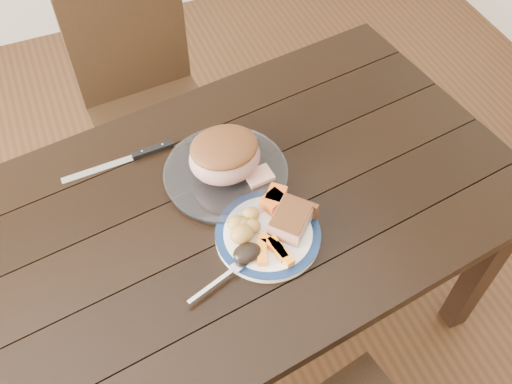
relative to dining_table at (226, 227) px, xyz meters
name	(u,v)px	position (x,y,z in m)	size (l,w,h in m)	color
ground	(234,328)	(0.00, 0.00, -0.66)	(4.00, 4.00, 0.00)	#472B16
dining_table	(226,227)	(0.00, 0.00, 0.00)	(1.71, 1.11, 0.75)	black
chair_far	(146,96)	(-0.04, 0.74, -0.13)	(0.45, 0.46, 0.93)	black
dinner_plate	(268,235)	(0.07, -0.13, 0.10)	(0.27, 0.27, 0.02)	white
plate_rim	(268,233)	(0.07, -0.13, 0.11)	(0.27, 0.27, 0.02)	#0E2047
serving_platter	(226,174)	(0.04, 0.10, 0.10)	(0.33, 0.33, 0.02)	white
pork_slice	(291,221)	(0.13, -0.13, 0.14)	(0.11, 0.08, 0.05)	tan
roasted_potatoes	(244,226)	(0.01, -0.10, 0.13)	(0.10, 0.10, 0.05)	gold
carrot_batons	(273,250)	(0.06, -0.18, 0.12)	(0.09, 0.11, 0.02)	orange
pumpkin_wedges	(275,199)	(0.12, -0.05, 0.13)	(0.08, 0.08, 0.04)	orange
dark_mushroom	(247,253)	(-0.01, -0.17, 0.13)	(0.07, 0.05, 0.03)	black
fork	(223,277)	(-0.08, -0.20, 0.11)	(0.17, 0.07, 0.00)	silver
roast_joint	(225,157)	(0.04, 0.10, 0.17)	(0.19, 0.17, 0.13)	#A67165
cut_slice	(259,176)	(0.12, 0.04, 0.12)	(0.07, 0.06, 0.02)	tan
carving_knife	(139,154)	(-0.16, 0.26, 0.10)	(0.32, 0.03, 0.01)	silver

